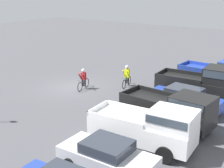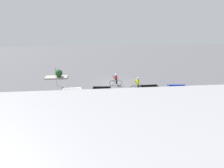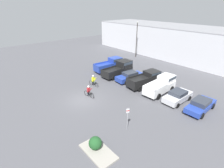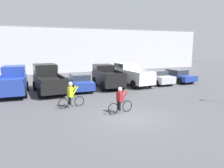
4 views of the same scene
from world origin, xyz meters
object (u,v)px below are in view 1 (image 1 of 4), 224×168
(pickup_truck_1, at_px, (205,82))
(cyclist_0, at_px, (83,79))
(pickup_truck_0, at_px, (219,74))
(cyclist_1, at_px, (127,75))
(pickup_truck_3, at_px, (150,126))
(sedan_0, at_px, (184,99))
(pickup_truck_2, at_px, (172,109))
(sedan_1, at_px, (107,156))

(pickup_truck_1, height_order, cyclist_0, pickup_truck_1)
(pickup_truck_0, height_order, cyclist_1, pickup_truck_0)
(pickup_truck_3, bearing_deg, pickup_truck_0, 179.25)
(sedan_0, xyz_separation_m, pickup_truck_2, (2.84, 0.41, 0.37))
(sedan_0, xyz_separation_m, pickup_truck_3, (5.58, 0.44, 0.39))
(pickup_truck_1, relative_size, sedan_1, 1.32)
(pickup_truck_0, distance_m, sedan_1, 13.99)
(sedan_1, bearing_deg, sedan_0, 179.43)
(cyclist_1, bearing_deg, pickup_truck_1, 97.00)
(pickup_truck_0, relative_size, pickup_truck_1, 0.94)
(pickup_truck_0, height_order, sedan_0, pickup_truck_0)
(pickup_truck_3, relative_size, sedan_1, 1.24)
(pickup_truck_0, distance_m, pickup_truck_2, 8.40)
(pickup_truck_2, height_order, cyclist_0, pickup_truck_2)
(pickup_truck_2, relative_size, cyclist_1, 2.96)
(pickup_truck_1, relative_size, sedan_0, 1.17)
(pickup_truck_3, distance_m, cyclist_1, 9.72)
(pickup_truck_2, xyz_separation_m, sedan_1, (5.56, -0.49, -0.39))
(pickup_truck_1, height_order, pickup_truck_3, pickup_truck_1)
(sedan_0, distance_m, cyclist_0, 7.93)
(sedan_1, bearing_deg, pickup_truck_3, 169.47)
(pickup_truck_2, xyz_separation_m, cyclist_1, (-4.93, -5.93, -0.21))
(pickup_truck_0, xyz_separation_m, cyclist_0, (5.90, -8.51, -0.36))
(sedan_1, bearing_deg, pickup_truck_2, 174.97)
(cyclist_0, bearing_deg, pickup_truck_3, 57.89)
(pickup_truck_1, height_order, sedan_1, pickup_truck_1)
(pickup_truck_3, bearing_deg, cyclist_0, -122.11)
(sedan_0, height_order, pickup_truck_2, pickup_truck_2)
(sedan_0, relative_size, pickup_truck_2, 0.90)
(sedan_0, xyz_separation_m, cyclist_1, (-2.09, -5.53, 0.16))
(pickup_truck_2, height_order, sedan_1, pickup_truck_2)
(pickup_truck_1, height_order, cyclist_1, pickup_truck_1)
(pickup_truck_1, distance_m, sedan_0, 2.88)
(pickup_truck_0, height_order, pickup_truck_1, pickup_truck_1)
(pickup_truck_2, bearing_deg, pickup_truck_0, 178.76)
(sedan_0, distance_m, sedan_1, 8.40)
(sedan_0, relative_size, sedan_1, 1.14)
(pickup_truck_1, bearing_deg, cyclist_0, -69.22)
(pickup_truck_3, distance_m, sedan_1, 2.90)
(pickup_truck_3, relative_size, cyclist_1, 2.91)
(pickup_truck_0, xyz_separation_m, sedan_0, (5.56, -0.59, -0.43))
(pickup_truck_2, distance_m, cyclist_1, 7.72)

